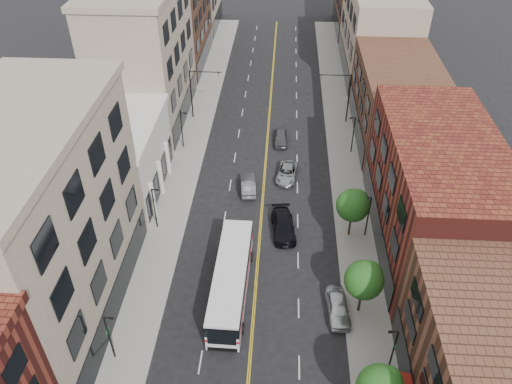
% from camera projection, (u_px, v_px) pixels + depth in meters
% --- Properties ---
extents(sidewalk_left, '(4.00, 110.00, 0.15)m').
position_uv_depth(sidewalk_left, '(185.00, 169.00, 61.99)').
color(sidewalk_left, gray).
rests_on(sidewalk_left, ground).
extents(sidewalk_right, '(4.00, 110.00, 0.15)m').
position_uv_depth(sidewalk_right, '(346.00, 174.00, 61.04)').
color(sidewalk_right, gray).
rests_on(sidewalk_right, ground).
extents(bldg_l_tanoffice, '(10.00, 22.00, 18.00)m').
position_uv_depth(bldg_l_tanoffice, '(39.00, 232.00, 39.47)').
color(bldg_l_tanoffice, gray).
rests_on(bldg_l_tanoffice, ground).
extents(bldg_l_white, '(10.00, 14.00, 8.00)m').
position_uv_depth(bldg_l_white, '(115.00, 158.00, 56.76)').
color(bldg_l_white, silver).
rests_on(bldg_l_white, ground).
extents(bldg_l_far_a, '(10.00, 20.00, 18.00)m').
position_uv_depth(bldg_l_far_a, '(144.00, 57.00, 67.16)').
color(bldg_l_far_a, gray).
rests_on(bldg_l_far_a, ground).
extents(bldg_l_far_b, '(10.00, 20.00, 15.00)m').
position_uv_depth(bldg_l_far_b, '(173.00, 19.00, 83.90)').
color(bldg_l_far_b, brown).
rests_on(bldg_l_far_b, ground).
extents(bldg_r_mid, '(10.00, 22.00, 12.00)m').
position_uv_depth(bldg_r_mid, '(435.00, 193.00, 48.40)').
color(bldg_r_mid, '#571C17').
rests_on(bldg_r_mid, ground).
extents(bldg_r_far_a, '(10.00, 20.00, 10.00)m').
position_uv_depth(bldg_r_far_a, '(398.00, 102.00, 65.62)').
color(bldg_r_far_a, brown).
rests_on(bldg_r_far_a, ground).
extents(bldg_r_far_b, '(10.00, 22.00, 14.00)m').
position_uv_depth(bldg_r_far_b, '(378.00, 30.00, 81.01)').
color(bldg_r_far_b, gray).
rests_on(bldg_r_far_b, ground).
extents(bldg_r_far_c, '(10.00, 18.00, 11.00)m').
position_uv_depth(bldg_r_far_c, '(363.00, 2.00, 97.75)').
color(bldg_r_far_c, brown).
rests_on(bldg_r_far_c, ground).
extents(tree_r_2, '(3.40, 3.40, 5.59)m').
position_uv_depth(tree_r_2, '(365.00, 279.00, 42.04)').
color(tree_r_2, black).
rests_on(tree_r_2, sidewalk_right).
extents(tree_r_3, '(3.40, 3.40, 5.59)m').
position_uv_depth(tree_r_3, '(354.00, 204.00, 49.96)').
color(tree_r_3, black).
rests_on(tree_r_3, sidewalk_right).
extents(lamp_l_1, '(0.81, 0.55, 5.05)m').
position_uv_depth(lamp_l_1, '(109.00, 335.00, 38.91)').
color(lamp_l_1, black).
rests_on(lamp_l_1, sidewalk_left).
extents(lamp_l_2, '(0.81, 0.55, 5.05)m').
position_uv_depth(lamp_l_2, '(155.00, 206.00, 51.57)').
color(lamp_l_2, black).
rests_on(lamp_l_2, sidewalk_left).
extents(lamp_l_3, '(0.81, 0.55, 5.05)m').
position_uv_depth(lamp_l_3, '(182.00, 128.00, 64.22)').
color(lamp_l_3, black).
rests_on(lamp_l_3, sidewalk_left).
extents(lamp_r_1, '(0.81, 0.55, 5.05)m').
position_uv_depth(lamp_r_1, '(393.00, 350.00, 37.87)').
color(lamp_r_1, black).
rests_on(lamp_r_1, sidewalk_right).
extents(lamp_r_2, '(0.81, 0.55, 5.05)m').
position_uv_depth(lamp_r_2, '(368.00, 214.00, 50.53)').
color(lamp_r_2, black).
rests_on(lamp_r_2, sidewalk_right).
extents(lamp_r_3, '(0.81, 0.55, 5.05)m').
position_uv_depth(lamp_r_3, '(353.00, 133.00, 63.19)').
color(lamp_r_3, black).
rests_on(lamp_r_3, sidewalk_right).
extents(signal_mast_left, '(4.49, 0.18, 7.20)m').
position_uv_depth(signal_mast_left, '(196.00, 88.00, 69.50)').
color(signal_mast_left, black).
rests_on(signal_mast_left, sidewalk_left).
extents(signal_mast_right, '(4.49, 0.18, 7.20)m').
position_uv_depth(signal_mast_right, '(344.00, 92.00, 68.53)').
color(signal_mast_right, black).
rests_on(signal_mast_right, sidewalk_right).
extents(city_bus, '(3.31, 13.00, 3.33)m').
position_uv_depth(city_bus, '(231.00, 279.00, 44.99)').
color(city_bus, silver).
rests_on(city_bus, ground).
extents(car_parked_far, '(2.21, 4.80, 1.59)m').
position_uv_depth(car_parked_far, '(338.00, 308.00, 43.81)').
color(car_parked_far, silver).
rests_on(car_parked_far, ground).
extents(car_lane_behind, '(2.22, 4.91, 1.57)m').
position_uv_depth(car_lane_behind, '(248.00, 185.00, 58.19)').
color(car_lane_behind, '#535258').
rests_on(car_lane_behind, ground).
extents(car_lane_a, '(2.99, 5.89, 1.64)m').
position_uv_depth(car_lane_a, '(283.00, 226.00, 52.36)').
color(car_lane_a, black).
rests_on(car_lane_a, ground).
extents(car_lane_b, '(2.88, 5.21, 1.38)m').
position_uv_depth(car_lane_b, '(287.00, 173.00, 60.22)').
color(car_lane_b, '#9A9DA1').
rests_on(car_lane_b, ground).
extents(car_lane_c, '(1.83, 4.43, 1.50)m').
position_uv_depth(car_lane_c, '(281.00, 138.00, 66.56)').
color(car_lane_c, '#47484C').
rests_on(car_lane_c, ground).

